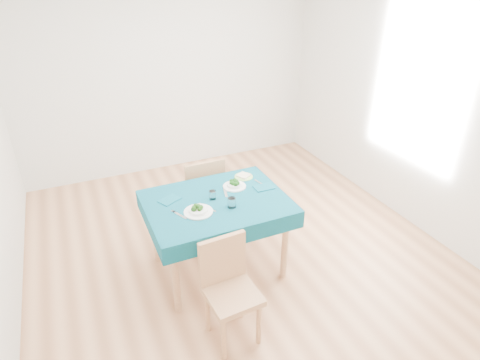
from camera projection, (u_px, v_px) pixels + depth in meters
name	position (u px, v px, depth m)	size (l,w,h in m)	color
room_shell	(240.00, 129.00, 3.41)	(4.02, 4.52, 2.73)	#A66C45
table	(218.00, 236.00, 3.69)	(1.22, 0.93, 0.76)	#074455
chair_near	(233.00, 292.00, 2.94)	(0.37, 0.41, 0.93)	#AD7B51
chair_far	(200.00, 183.00, 4.28)	(0.42, 0.46, 1.05)	#AD7B51
bowl_near	(198.00, 209.00, 3.33)	(0.24, 0.24, 0.07)	white
bowl_far	(235.00, 184.00, 3.71)	(0.21, 0.21, 0.07)	white
fork_near	(180.00, 215.00, 3.31)	(0.02, 0.17, 0.00)	silver
knife_near	(207.00, 207.00, 3.41)	(0.02, 0.20, 0.00)	silver
fork_far	(225.00, 192.00, 3.64)	(0.02, 0.18, 0.00)	silver
knife_far	(263.00, 184.00, 3.76)	(0.02, 0.23, 0.00)	silver
napkin_near	(169.00, 200.00, 3.51)	(0.18, 0.12, 0.01)	#0B4D5E
napkin_far	(264.00, 187.00, 3.71)	(0.18, 0.12, 0.01)	#0B4D5E
tumbler_center	(212.00, 195.00, 3.52)	(0.06, 0.06, 0.08)	white
tumbler_side	(232.00, 203.00, 3.40)	(0.07, 0.07, 0.09)	white
side_plate	(244.00, 177.00, 3.89)	(0.18, 0.18, 0.01)	#A4DD6C
bread_slice	(244.00, 175.00, 3.89)	(0.11, 0.11, 0.02)	beige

